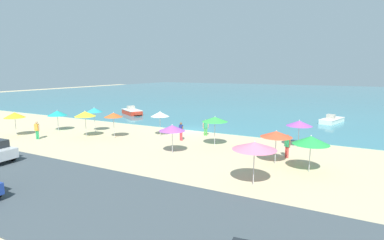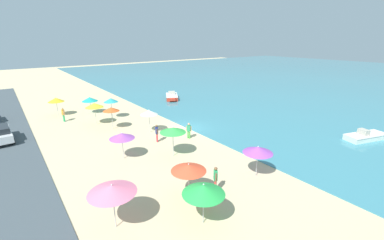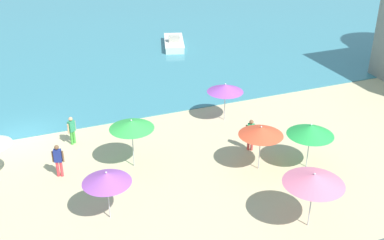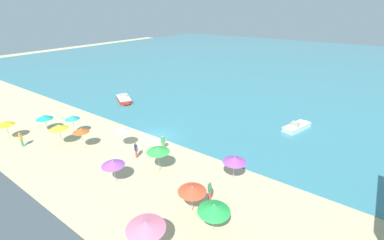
{
  "view_description": "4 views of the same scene",
  "coord_description": "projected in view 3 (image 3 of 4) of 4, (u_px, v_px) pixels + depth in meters",
  "views": [
    {
      "loc": [
        14.86,
        -27.99,
        6.42
      ],
      "look_at": [
        -0.76,
        1.7,
        0.83
      ],
      "focal_mm": 28.0,
      "sensor_mm": 36.0,
      "label": 1
    },
    {
      "loc": [
        21.85,
        -15.62,
        9.52
      ],
      "look_at": [
        1.62,
        -0.54,
        1.48
      ],
      "focal_mm": 24.0,
      "sensor_mm": 36.0,
      "label": 2
    },
    {
      "loc": [
        0.12,
        -25.1,
        12.91
      ],
      "look_at": [
        8.16,
        -4.82,
        1.89
      ],
      "focal_mm": 45.0,
      "sensor_mm": 36.0,
      "label": 3
    },
    {
      "loc": [
        19.5,
        -20.01,
        14.5
      ],
      "look_at": [
        3.2,
        2.93,
        2.04
      ],
      "focal_mm": 24.0,
      "sensor_mm": 36.0,
      "label": 4
    }
  ],
  "objects": [
    {
      "name": "beach_umbrella_11",
      "position": [
        314.0,
        179.0,
        18.93
      ],
      "size": [
        2.48,
        2.48,
        2.58
      ],
      "color": "#B2B2B7",
      "rests_on": "ground_plane"
    },
    {
      "name": "bather_3",
      "position": [
        58.0,
        159.0,
        22.83
      ],
      "size": [
        0.54,
        0.33,
        1.71
      ],
      "color": "#F03942",
      "rests_on": "ground_plane"
    },
    {
      "name": "beach_umbrella_3",
      "position": [
        107.0,
        178.0,
        19.52
      ],
      "size": [
        2.05,
        2.05,
        2.31
      ],
      "color": "#B2B2B7",
      "rests_on": "ground_plane"
    },
    {
      "name": "bather_0",
      "position": [
        72.0,
        129.0,
        25.69
      ],
      "size": [
        0.48,
        0.39,
        1.61
      ],
      "color": "green",
      "rests_on": "ground_plane"
    },
    {
      "name": "ground_plane",
      "position": [
        23.0,
        138.0,
        26.6
      ],
      "size": [
        160.0,
        160.0,
        0.0
      ],
      "primitive_type": "plane",
      "color": "#CAB88D"
    },
    {
      "name": "skiff_nearshore",
      "position": [
        174.0,
        43.0,
        40.85
      ],
      "size": [
        2.78,
        4.83,
        1.08
      ],
      "color": "silver",
      "rests_on": "sea"
    },
    {
      "name": "beach_umbrella_7",
      "position": [
        261.0,
        131.0,
        22.92
      ],
      "size": [
        2.17,
        2.17,
        2.37
      ],
      "color": "#B2B2B7",
      "rests_on": "ground_plane"
    },
    {
      "name": "beach_umbrella_10",
      "position": [
        311.0,
        130.0,
        23.09
      ],
      "size": [
        2.28,
        2.28,
        2.4
      ],
      "color": "#B2B2B7",
      "rests_on": "ground_plane"
    },
    {
      "name": "beach_umbrella_4",
      "position": [
        132.0,
        125.0,
        23.03
      ],
      "size": [
        2.18,
        2.18,
        2.6
      ],
      "color": "#B2B2B7",
      "rests_on": "ground_plane"
    },
    {
      "name": "bather_1",
      "position": [
        251.0,
        133.0,
        25.05
      ],
      "size": [
        0.48,
        0.39,
        1.77
      ],
      "color": "#D14641",
      "rests_on": "ground_plane"
    },
    {
      "name": "beach_umbrella_0",
      "position": [
        225.0,
        88.0,
        27.76
      ],
      "size": [
        2.13,
        2.13,
        2.34
      ],
      "color": "#B2B2B7",
      "rests_on": "ground_plane"
    }
  ]
}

